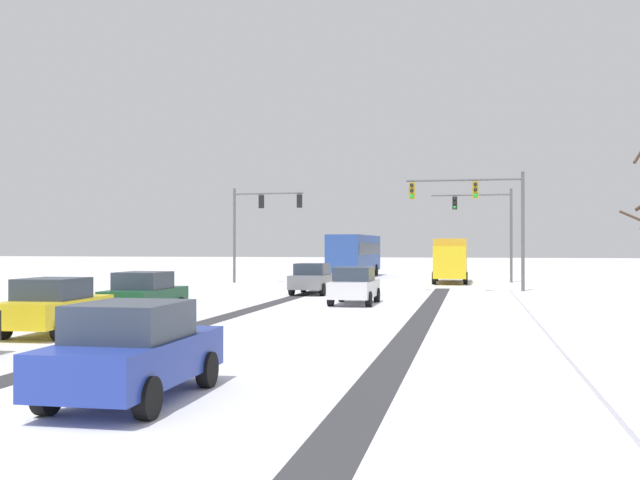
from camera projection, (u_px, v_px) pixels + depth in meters
name	position (u px, v px, depth m)	size (l,w,h in m)	color
wheel_track_left_lane	(232.00, 315.00, 27.03)	(0.82, 37.25, 0.01)	#38383D
wheel_track_right_lane	(422.00, 319.00, 25.64)	(0.85, 37.25, 0.01)	#38383D
sidewalk_kerb_right	(606.00, 326.00, 22.82)	(4.00, 37.25, 0.12)	white
traffic_signal_far_left	(258.00, 216.00, 50.59)	(5.04, 0.59, 6.50)	#56565B
traffic_signal_near_right	(481.00, 207.00, 39.81)	(6.28, 0.43, 6.50)	#56565B
traffic_signal_far_right	(489.00, 219.00, 51.53)	(5.58, 0.39, 6.50)	#56565B
car_grey_lead	(313.00, 279.00, 38.87)	(1.89, 4.13, 1.62)	slate
car_white_second	(354.00, 285.00, 32.15)	(1.86, 4.11, 1.62)	silver
car_dark_green_third	(145.00, 294.00, 26.19)	(1.90, 4.13, 1.62)	#194C2D
car_yellow_cab_fourth	(54.00, 306.00, 21.18)	(1.98, 4.18, 1.62)	yellow
car_blue_sixth	(133.00, 351.00, 12.15)	(1.86, 4.11, 1.62)	#233899
bus_oncoming	(355.00, 252.00, 59.76)	(2.90, 11.07, 3.38)	#284793
box_truck_delivery	(450.00, 259.00, 50.81)	(2.40, 7.44, 3.02)	yellow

